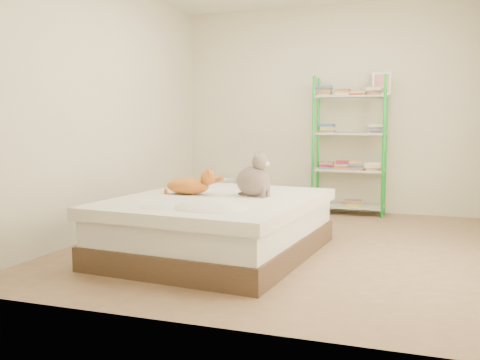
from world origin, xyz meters
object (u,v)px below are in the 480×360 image
at_px(bed, 218,226).
at_px(cardboard_box, 291,208).
at_px(orange_cat, 188,184).
at_px(grey_cat, 253,175).
at_px(shelf_unit, 350,143).
at_px(white_bin, 219,193).

bearing_deg(bed, cardboard_box, 84.19).
relative_size(orange_cat, grey_cat, 1.23).
bearing_deg(shelf_unit, orange_cat, -115.81).
relative_size(orange_cat, cardboard_box, 0.72).
height_order(orange_cat, grey_cat, grey_cat).
xyz_separation_m(cardboard_box, white_bin, (-1.20, 0.89, 0.01)).
relative_size(orange_cat, white_bin, 1.19).
distance_m(bed, cardboard_box, 1.53).
bearing_deg(white_bin, cardboard_box, -36.48).
xyz_separation_m(orange_cat, shelf_unit, (1.13, 2.33, 0.30)).
height_order(bed, cardboard_box, bed).
xyz_separation_m(grey_cat, shelf_unit, (0.53, 2.26, 0.20)).
bearing_deg(shelf_unit, bed, -108.49).
height_order(shelf_unit, white_bin, shelf_unit).
xyz_separation_m(bed, grey_cat, (0.27, 0.16, 0.44)).
height_order(grey_cat, shelf_unit, shelf_unit).
bearing_deg(cardboard_box, white_bin, 162.56).
bearing_deg(bed, white_bin, 115.92).
distance_m(cardboard_box, white_bin, 1.49).
distance_m(grey_cat, cardboard_box, 1.43).
xyz_separation_m(orange_cat, white_bin, (-0.59, 2.30, -0.39)).
bearing_deg(orange_cat, white_bin, 102.18).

